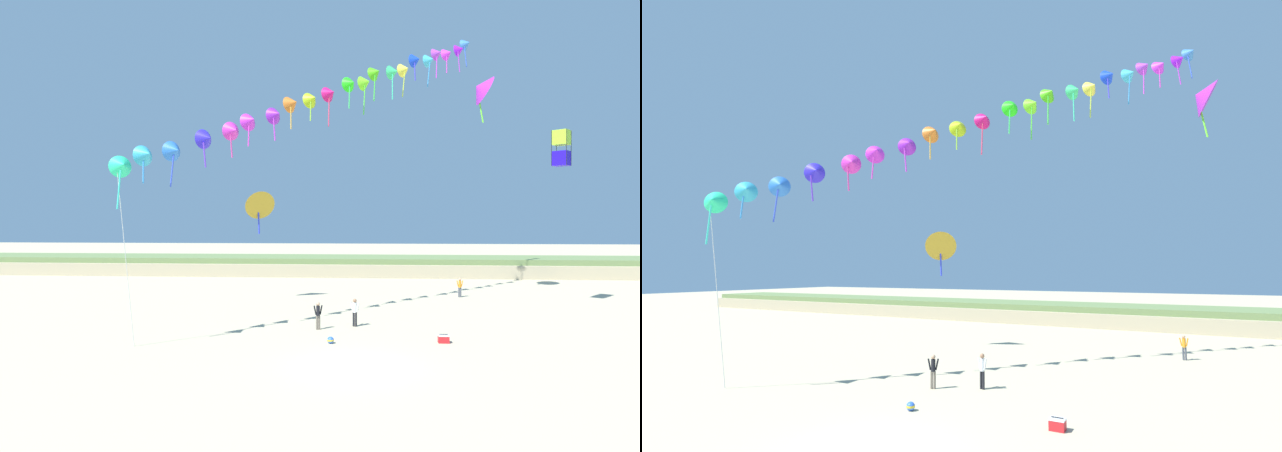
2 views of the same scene
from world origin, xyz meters
The scene contains 11 objects.
ground_plane centered at (0.00, 0.00, 0.00)m, with size 240.00×240.00×0.00m, color #C1B28E.
dune_ridge centered at (0.00, 38.85, 1.05)m, with size 120.00×9.43×2.11m.
person_near_left centered at (0.01, 8.49, 0.98)m, with size 0.59×0.26×1.70m.
person_near_right centered at (-2.17, 7.45, 0.95)m, with size 0.56×0.31×1.64m.
person_mid_center centered at (8.86, 20.86, 0.94)m, with size 0.57×0.22×1.62m.
kite_banner_string centered at (-0.51, 13.86, 16.07)m, with size 23.21×25.60×23.76m.
large_kite_low_lead centered at (-7.79, 17.86, 7.90)m, with size 3.02×2.76×3.76m.
large_kite_mid_trail centered at (10.81, 22.03, 17.90)m, with size 2.26×2.87×4.38m.
large_kite_high_solo centered at (15.27, 16.16, 11.86)m, with size 1.50×1.50×2.63m.
beach_cooler centered at (4.71, 4.72, 0.21)m, with size 0.58×0.41×0.46m.
beach_ball centered at (-1.26, 4.14, 0.18)m, with size 0.36×0.36×0.36m.
Camera 1 is at (0.08, -22.02, 6.47)m, focal length 28.00 mm.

